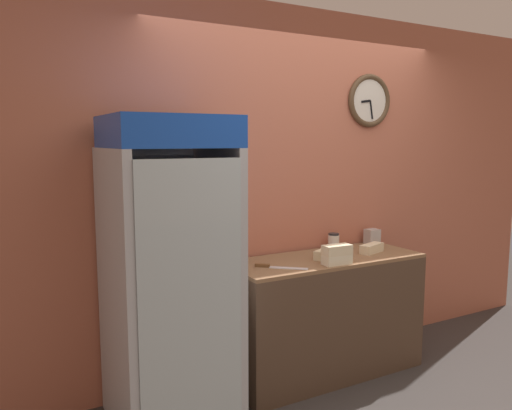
{
  "coord_description": "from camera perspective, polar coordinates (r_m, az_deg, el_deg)",
  "views": [
    {
      "loc": [
        -2.16,
        -2.04,
        1.72
      ],
      "look_at": [
        -0.56,
        0.87,
        1.29
      ],
      "focal_mm": 35.0,
      "sensor_mm": 36.0,
      "label": 1
    }
  ],
  "objects": [
    {
      "name": "sandwich_stack_middle",
      "position": [
        3.47,
        9.25,
        -5.08
      ],
      "size": [
        0.21,
        0.1,
        0.07
      ],
      "color": "beige",
      "rests_on": "sandwich_stack_bottom"
    },
    {
      "name": "beverage_cooler",
      "position": [
        3.06,
        -10.23,
        -6.04
      ],
      "size": [
        0.69,
        0.73,
        1.86
      ],
      "color": "#B2B7BC",
      "rests_on": "ground_plane"
    },
    {
      "name": "prep_counter",
      "position": [
        3.81,
        7.81,
        -12.36
      ],
      "size": [
        1.46,
        0.56,
        0.88
      ],
      "color": "#4C3828",
      "rests_on": "ground_plane"
    },
    {
      "name": "sandwich_flat_right",
      "position": [
        3.65,
        8.06,
        -5.55
      ],
      "size": [
        0.24,
        0.19,
        0.07
      ],
      "color": "beige",
      "rests_on": "prep_counter"
    },
    {
      "name": "napkin_dispenser",
      "position": [
        4.23,
        13.13,
        -3.51
      ],
      "size": [
        0.11,
        0.09,
        0.12
      ],
      "color": "#B7B2AD",
      "rests_on": "prep_counter"
    },
    {
      "name": "wall_back",
      "position": [
        3.88,
        5.23,
        1.97
      ],
      "size": [
        5.2,
        0.1,
        2.7
      ],
      "color": "#B7664C",
      "rests_on": "ground_plane"
    },
    {
      "name": "condiment_jar",
      "position": [
        3.98,
        8.86,
        -4.09
      ],
      "size": [
        0.09,
        0.09,
        0.12
      ],
      "color": "silver",
      "rests_on": "prep_counter"
    },
    {
      "name": "chefs_knife",
      "position": [
        3.36,
        2.05,
        -7.05
      ],
      "size": [
        0.3,
        0.26,
        0.02
      ],
      "color": "silver",
      "rests_on": "prep_counter"
    },
    {
      "name": "sandwich_stack_bottom",
      "position": [
        3.49,
        9.22,
        -6.17
      ],
      "size": [
        0.2,
        0.1,
        0.07
      ],
      "color": "beige",
      "rests_on": "prep_counter"
    },
    {
      "name": "sandwich_flat_left",
      "position": [
        3.89,
        13.08,
        -4.84
      ],
      "size": [
        0.24,
        0.15,
        0.07
      ],
      "color": "beige",
      "rests_on": "prep_counter"
    }
  ]
}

